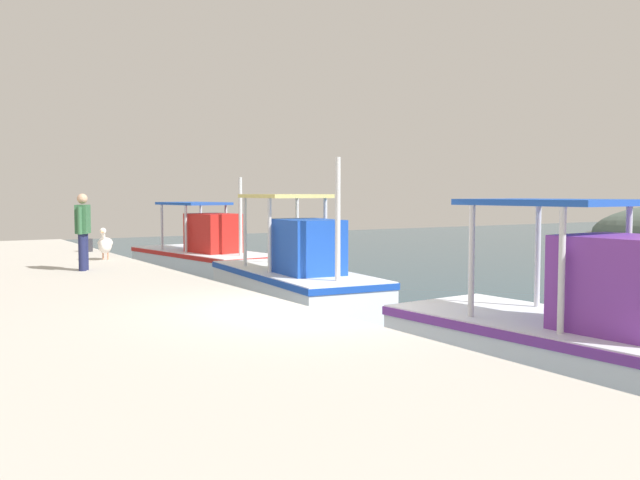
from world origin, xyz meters
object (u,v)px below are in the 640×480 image
object	(u,v)px
fisherman_standing	(83,228)
mooring_bollard_nearest	(88,245)
pelican	(105,244)
fishing_boat_third	(585,339)
fishing_boat_nearest	(204,255)
fishing_boat_second	(295,280)

from	to	relation	value
fisherman_standing	mooring_bollard_nearest	size ratio (longest dim) A/B	4.50
pelican	mooring_bollard_nearest	distance (m)	2.73
fishing_boat_third	mooring_bollard_nearest	world-z (taller)	fishing_boat_third
fishing_boat_nearest	fishing_boat_third	distance (m)	14.11
fishing_boat_third	fishing_boat_nearest	bearing A→B (deg)	177.27
fishing_boat_third	pelican	size ratio (longest dim) A/B	5.57
mooring_bollard_nearest	fishing_boat_nearest	bearing A→B (deg)	77.54
fishing_boat_nearest	mooring_bollard_nearest	bearing A→B (deg)	-102.46
mooring_bollard_nearest	fishing_boat_second	bearing A→B (deg)	17.31
fishing_boat_nearest	fisherman_standing	size ratio (longest dim) A/B	3.60
fishing_boat_nearest	fishing_boat_second	world-z (taller)	fishing_boat_second
fishing_boat_third	pelican	world-z (taller)	fishing_boat_third
fishing_boat_third	pelican	distance (m)	12.43
fishing_boat_nearest	mooring_bollard_nearest	xyz separation A→B (m)	(-0.72, -3.25, 0.37)
pelican	mooring_bollard_nearest	world-z (taller)	pelican
fishing_boat_nearest	fisherman_standing	bearing A→B (deg)	-46.93
fishing_boat_second	fisherman_standing	xyz separation A→B (m)	(-2.83, -3.67, 1.06)
fishing_boat_third	fisherman_standing	world-z (taller)	fishing_boat_third
fishing_boat_second	pelican	xyz separation A→B (m)	(-5.04, -2.64, 0.54)
fishing_boat_second	pelican	world-z (taller)	fishing_boat_second
mooring_bollard_nearest	fishing_boat_third	bearing A→B (deg)	9.89
fisherman_standing	mooring_bollard_nearest	xyz separation A→B (m)	(-4.93, 1.25, -0.73)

